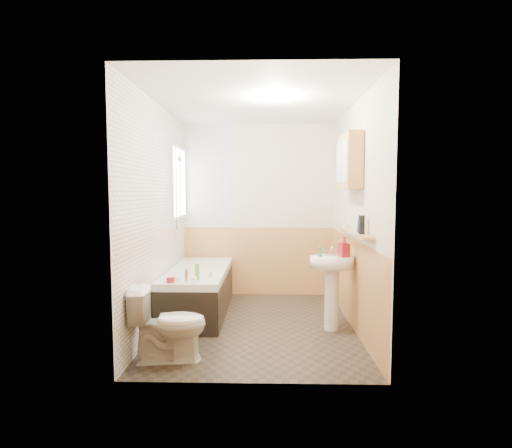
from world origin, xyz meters
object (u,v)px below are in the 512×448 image
(sink, at_px, (332,277))
(pine_shelf, at_px, (352,232))
(medicine_cabinet, at_px, (349,162))
(bathtub, at_px, (199,290))
(toilet, at_px, (169,324))

(sink, height_order, pine_shelf, pine_shelf)
(pine_shelf, height_order, medicine_cabinet, medicine_cabinet)
(bathtub, distance_m, pine_shelf, 2.05)
(toilet, bearing_deg, pine_shelf, -73.46)
(bathtub, relative_size, pine_shelf, 1.25)
(bathtub, bearing_deg, medicine_cabinet, -17.78)
(bathtub, xyz_separation_m, pine_shelf, (1.77, -0.66, 0.81))
(toilet, xyz_separation_m, sink, (1.60, 0.85, 0.25))
(bathtub, height_order, toilet, bathtub)
(sink, bearing_deg, pine_shelf, -3.63)
(toilet, xyz_separation_m, medicine_cabinet, (1.77, 0.88, 1.51))
(bathtub, distance_m, toilet, 1.44)
(toilet, bearing_deg, bathtub, -8.18)
(pine_shelf, bearing_deg, sink, 161.62)
(toilet, relative_size, medicine_cabinet, 1.04)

